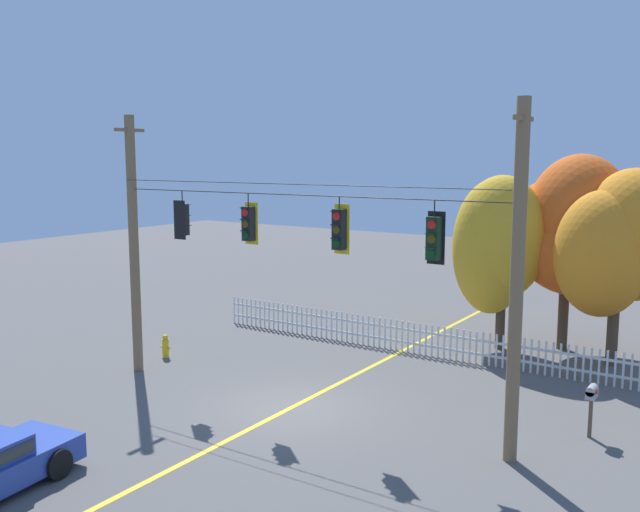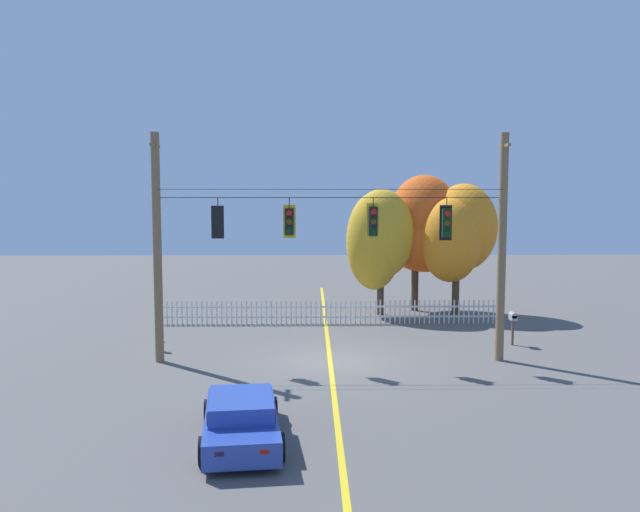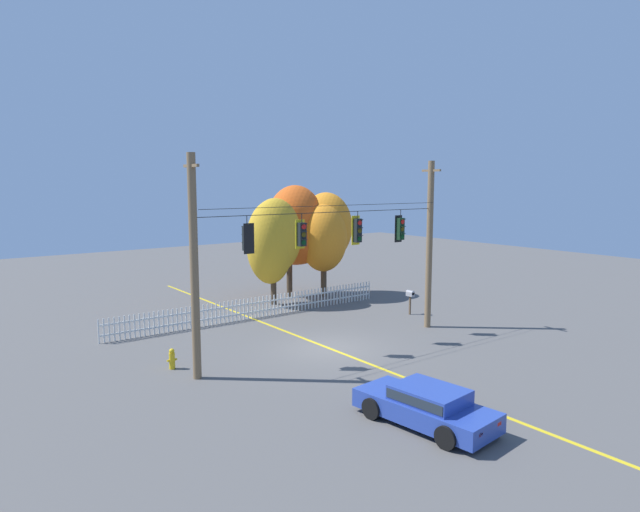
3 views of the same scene
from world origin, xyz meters
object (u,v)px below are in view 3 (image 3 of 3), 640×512
Objects in this scene: autumn_maple_near_fence at (273,239)px; roadside_mailbox at (410,295)px; fire_hydrant at (172,359)px; traffic_signal_northbound_primary at (400,229)px; traffic_signal_southbound_primary at (247,238)px; parked_car at (426,405)px; traffic_signal_westbound_side at (302,234)px; autumn_oak_far_east at (325,232)px; traffic_signal_eastbound_side at (357,230)px; autumn_maple_mid at (292,229)px.

roadside_mailbox is at bearing -53.52° from autumn_maple_near_fence.
traffic_signal_northbound_primary is at bearing -8.21° from fire_hydrant.
autumn_maple_near_fence is at bearing 38.61° from fire_hydrant.
parked_car is at bearing -78.41° from traffic_signal_southbound_primary.
autumn_maple_near_fence is at bearing 65.20° from traffic_signal_westbound_side.
traffic_signal_southbound_primary is 11.91m from roadside_mailbox.
traffic_signal_southbound_primary is 0.22× the size of autumn_oak_far_east.
traffic_signal_southbound_primary reaches higher than fire_hydrant.
traffic_signal_southbound_primary and traffic_signal_eastbound_side have the same top height.
autumn_maple_mid reaches higher than parked_car.
traffic_signal_westbound_side is at bearing -16.94° from fire_hydrant.
traffic_signal_northbound_primary is 10.74m from parked_car.
roadside_mailbox is (8.58, 2.32, -3.86)m from traffic_signal_westbound_side.
fire_hydrant is (-3.99, 9.03, -0.22)m from parked_car.
parked_car is (-8.76, -16.37, -3.39)m from autumn_oak_far_east.
fire_hydrant is at bearing 169.17° from traffic_signal_eastbound_side.
traffic_signal_southbound_primary is 0.97× the size of traffic_signal_eastbound_side.
autumn_oak_far_east reaches higher than roadside_mailbox.
traffic_signal_westbound_side is 9.50m from autumn_maple_near_fence.
traffic_signal_eastbound_side is 10.49m from autumn_maple_mid.
autumn_oak_far_east is at bearing 96.35° from roadside_mailbox.
roadside_mailbox is at bearing 46.09° from parked_car.
traffic_signal_southbound_primary and traffic_signal_northbound_primary have the same top height.
fire_hydrant is at bearing -150.08° from autumn_oak_far_east.
autumn_maple_near_fence is (-1.48, 8.56, -1.09)m from traffic_signal_northbound_primary.
autumn_maple_near_fence is 0.90× the size of autumn_maple_mid.
autumn_maple_mid is 2.00m from autumn_oak_far_east.
autumn_maple_near_fence reaches higher than fire_hydrant.
autumn_oak_far_east reaches higher than fire_hydrant.
autumn_maple_near_fence is 0.96× the size of autumn_oak_far_east.
autumn_maple_mid is at bearing 49.02° from traffic_signal_southbound_primary.
autumn_maple_near_fence reaches higher than traffic_signal_southbound_primary.
autumn_oak_far_east is 15.15m from fire_hydrant.
autumn_maple_mid is 8.65× the size of fire_hydrant.
traffic_signal_southbound_primary is at bearing 101.59° from parked_car.
parked_car is at bearing -116.76° from traffic_signal_eastbound_side.
parked_car is (-0.91, -7.54, -4.31)m from traffic_signal_westbound_side.
traffic_signal_eastbound_side and traffic_signal_northbound_primary have the same top height.
autumn_oak_far_east is 18.88m from parked_car.
parked_car is at bearing -112.12° from autumn_maple_mid.
traffic_signal_southbound_primary is 13.62m from autumn_oak_far_east.
traffic_signal_southbound_primary is 8.80m from parked_car.
roadside_mailbox is (2.39, -7.61, -3.14)m from autumn_maple_mid.
traffic_signal_westbound_side is at bearing -131.65° from autumn_oak_far_east.
roadside_mailbox is (4.62, -6.25, -2.72)m from autumn_maple_near_fence.
traffic_signal_southbound_primary is 1.00× the size of traffic_signal_westbound_side.
traffic_signal_westbound_side is at bearing -164.89° from roadside_mailbox.
traffic_signal_westbound_side is 9.69m from roadside_mailbox.
parked_car is 5.50× the size of fire_hydrant.
traffic_signal_eastbound_side is at bearing 0.02° from traffic_signal_westbound_side.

